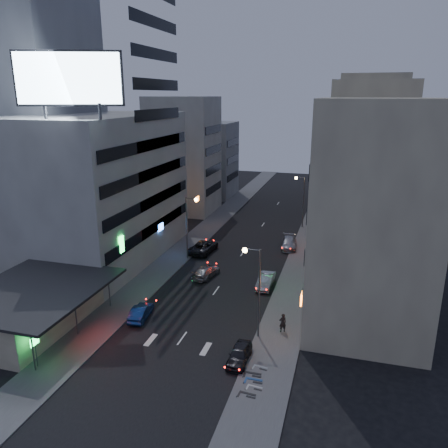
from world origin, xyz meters
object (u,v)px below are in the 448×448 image
at_px(road_car_silver, 206,272).
at_px(person, 283,323).
at_px(scooter_silver_a, 263,381).
at_px(scooter_black_b, 262,367).
at_px(scooter_blue, 263,373).
at_px(parked_car_left, 204,247).
at_px(scooter_black_a, 257,388).
at_px(road_car_blue, 141,312).
at_px(scooter_silver_b, 268,362).
at_px(parked_car_right_far, 289,243).
at_px(parked_car_right_near, 239,354).
at_px(parked_car_right_mid, 266,281).

height_order(road_car_silver, person, person).
bearing_deg(road_car_silver, scooter_silver_a, 129.51).
bearing_deg(scooter_black_b, road_car_silver, 30.56).
bearing_deg(scooter_blue, person, -1.27).
distance_m(parked_car_left, scooter_silver_a, 28.91).
bearing_deg(scooter_blue, scooter_black_a, 177.30).
height_order(person, scooter_blue, person).
distance_m(road_car_blue, person, 13.25).
xyz_separation_m(scooter_blue, scooter_black_b, (-0.24, 0.72, 0.00)).
distance_m(scooter_black_a, scooter_silver_b, 3.32).
distance_m(parked_car_right_far, scooter_black_a, 31.46).
xyz_separation_m(parked_car_left, person, (13.32, -17.68, 0.22)).
xyz_separation_m(parked_car_right_near, parked_car_right_mid, (-0.66, 14.40, 0.07)).
distance_m(road_car_blue, scooter_blue, 14.30).
height_order(parked_car_right_mid, scooter_silver_b, parked_car_right_mid).
height_order(parked_car_right_far, scooter_black_b, parked_car_right_far).
bearing_deg(parked_car_left, person, 131.15).
distance_m(parked_car_right_mid, road_car_blue, 14.26).
relative_size(scooter_blue, scooter_black_b, 0.99).
bearing_deg(parked_car_right_near, scooter_silver_a, -47.94).
relative_size(parked_car_right_near, scooter_blue, 1.94).
bearing_deg(scooter_black_a, scooter_silver_b, 1.94).
relative_size(road_car_silver, scooter_silver_a, 2.73).
relative_size(parked_car_left, person, 3.19).
distance_m(scooter_black_a, scooter_black_b, 2.45).
height_order(scooter_black_a, scooter_silver_b, scooter_black_a).
bearing_deg(scooter_blue, parked_car_right_mid, 11.35).
bearing_deg(scooter_black_a, parked_car_right_near, 36.13).
bearing_deg(scooter_black_b, parked_car_right_near, 58.77).
xyz_separation_m(parked_car_right_near, parked_car_right_far, (0.00, 27.70, 0.08)).
xyz_separation_m(road_car_blue, scooter_silver_a, (13.07, -6.96, -0.01)).
relative_size(road_car_blue, scooter_blue, 2.02).
xyz_separation_m(parked_car_left, scooter_blue, (13.03, -24.89, -0.07)).
height_order(parked_car_right_mid, parked_car_right_far, parked_car_right_far).
bearing_deg(parked_car_right_far, scooter_black_a, -92.77).
relative_size(scooter_silver_a, scooter_blue, 0.86).
relative_size(parked_car_right_near, scooter_silver_a, 2.24).
distance_m(road_car_silver, scooter_blue, 19.87).
height_order(parked_car_right_near, road_car_silver, road_car_silver).
relative_size(parked_car_right_mid, parked_car_right_far, 0.87).
bearing_deg(road_car_silver, scooter_black_b, 130.80).
xyz_separation_m(parked_car_left, scooter_black_b, (12.80, -24.17, -0.06)).
xyz_separation_m(road_car_blue, scooter_black_b, (12.68, -5.41, 0.07)).
height_order(parked_car_left, scooter_blue, parked_car_left).
relative_size(parked_car_left, scooter_black_b, 2.87).
bearing_deg(scooter_black_a, parked_car_right_far, 9.25).
height_order(road_car_silver, scooter_black_b, road_car_silver).
bearing_deg(scooter_silver_a, road_car_blue, 67.72).
bearing_deg(person, scooter_black_b, 57.04).
bearing_deg(parked_car_right_mid, road_car_silver, 174.33).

